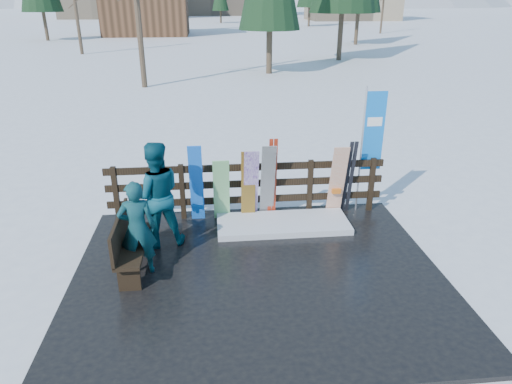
{
  "coord_description": "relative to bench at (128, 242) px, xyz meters",
  "views": [
    {
      "loc": [
        -0.68,
        -6.31,
        4.22
      ],
      "look_at": [
        0.06,
        1.0,
        1.1
      ],
      "focal_mm": 32.0,
      "sensor_mm": 36.0,
      "label": 1
    }
  ],
  "objects": [
    {
      "name": "person_back",
      "position": [
        0.4,
        0.84,
        0.45
      ],
      "size": [
        1.07,
        0.91,
        1.93
      ],
      "primitive_type": "imported",
      "rotation": [
        0.0,
        0.0,
        3.36
      ],
      "color": "#0C485A",
      "rests_on": "deck"
    },
    {
      "name": "ground",
      "position": [
        2.09,
        -0.34,
        -0.6
      ],
      "size": [
        700.0,
        700.0,
        0.0
      ],
      "primitive_type": "plane",
      "color": "white",
      "rests_on": "ground"
    },
    {
      "name": "rental_flag",
      "position": [
        4.59,
        1.91,
        1.09
      ],
      "size": [
        0.45,
        0.04,
        2.6
      ],
      "color": "silver",
      "rests_on": "deck"
    },
    {
      "name": "snowboard_0",
      "position": [
        1.08,
        1.64,
        0.31
      ],
      "size": [
        0.26,
        0.35,
        1.64
      ],
      "primitive_type": "cube",
      "rotation": [
        0.2,
        0.0,
        0.0
      ],
      "color": "#1B6FF7",
      "rests_on": "deck"
    },
    {
      "name": "person_front",
      "position": [
        0.18,
        -0.08,
        0.28
      ],
      "size": [
        0.62,
        0.45,
        1.59
      ],
      "primitive_type": "imported",
      "rotation": [
        0.0,
        0.0,
        3.26
      ],
      "color": "#115C50",
      "rests_on": "deck"
    },
    {
      "name": "ski_pair_a",
      "position": [
        2.58,
        1.71,
        0.33
      ],
      "size": [
        0.16,
        0.23,
        1.7
      ],
      "color": "#AC2B15",
      "rests_on": "deck"
    },
    {
      "name": "snowboard_4",
      "position": [
        2.48,
        1.64,
        0.29
      ],
      "size": [
        0.28,
        0.44,
        1.61
      ],
      "primitive_type": "cube",
      "rotation": [
        0.25,
        0.0,
        0.0
      ],
      "color": "black",
      "rests_on": "deck"
    },
    {
      "name": "snowboard_1",
      "position": [
        1.56,
        1.64,
        0.15
      ],
      "size": [
        0.32,
        0.32,
        1.33
      ],
      "primitive_type": "cube",
      "rotation": [
        0.22,
        0.0,
        0.0
      ],
      "color": "silver",
      "rests_on": "deck"
    },
    {
      "name": "ski_pair_b",
      "position": [
        4.15,
        1.71,
        0.29
      ],
      "size": [
        0.17,
        0.33,
        1.61
      ],
      "color": "black",
      "rests_on": "deck"
    },
    {
      "name": "fence",
      "position": [
        2.09,
        1.86,
        0.14
      ],
      "size": [
        5.6,
        0.1,
        1.15
      ],
      "color": "black",
      "rests_on": "deck"
    },
    {
      "name": "snowboard_5",
      "position": [
        3.89,
        1.64,
        0.25
      ],
      "size": [
        0.31,
        0.38,
        1.53
      ],
      "primitive_type": "cube",
      "rotation": [
        0.23,
        0.0,
        0.0
      ],
      "color": "white",
      "rests_on": "deck"
    },
    {
      "name": "snowboard_3",
      "position": [
        2.15,
        1.64,
        0.24
      ],
      "size": [
        0.29,
        0.4,
        1.51
      ],
      "primitive_type": "cube",
      "rotation": [
        0.25,
        0.0,
        0.0
      ],
      "color": "white",
      "rests_on": "deck"
    },
    {
      "name": "deck",
      "position": [
        2.09,
        -0.34,
        -0.56
      ],
      "size": [
        6.0,
        5.0,
        0.08
      ],
      "primitive_type": "cube",
      "color": "black",
      "rests_on": "ground"
    },
    {
      "name": "snowboard_2",
      "position": [
        2.09,
        1.64,
        0.22
      ],
      "size": [
        0.28,
        0.21,
        1.48
      ],
      "primitive_type": "cube",
      "rotation": [
        0.12,
        0.0,
        0.0
      ],
      "color": "orange",
      "rests_on": "deck"
    },
    {
      "name": "snow_patch",
      "position": [
        2.74,
        1.26,
        -0.46
      ],
      "size": [
        2.57,
        1.0,
        0.12
      ],
      "primitive_type": "cube",
      "color": "white",
      "rests_on": "deck"
    },
    {
      "name": "bench",
      "position": [
        0.0,
        0.0,
        0.0
      ],
      "size": [
        0.41,
        1.5,
        0.97
      ],
      "color": "black",
      "rests_on": "deck"
    }
  ]
}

